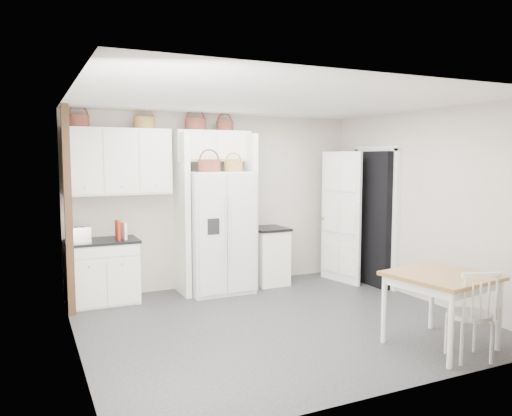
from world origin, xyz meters
TOP-DOWN VIEW (x-y plane):
  - floor at (0.00, 0.00)m, footprint 4.50×4.50m
  - ceiling at (0.00, 0.00)m, footprint 4.50×4.50m
  - wall_back at (0.00, 2.00)m, footprint 4.50×0.00m
  - wall_left at (-2.25, 0.00)m, footprint 0.00×4.00m
  - wall_right at (2.25, 0.00)m, footprint 0.00×4.00m
  - refrigerator at (-0.15, 1.61)m, footprint 0.91×0.73m
  - base_cab_left at (-1.76, 1.70)m, footprint 0.89×0.56m
  - base_cab_right at (0.72, 1.70)m, footprint 0.48×0.58m
  - dining_table at (1.16, -1.39)m, footprint 1.05×1.05m
  - windsor_chair at (1.17, -1.75)m, footprint 0.53×0.50m
  - counter_left at (-1.76, 1.70)m, footprint 0.93×0.60m
  - counter_right at (0.72, 1.70)m, footprint 0.52×0.61m
  - toaster at (-2.06, 1.64)m, footprint 0.28×0.16m
  - cookbook_red at (-1.57, 1.62)m, footprint 0.05×0.17m
  - cookbook_cream at (-1.49, 1.62)m, footprint 0.06×0.16m
  - basket_upper_a at (-2.00, 1.83)m, footprint 0.28×0.28m
  - basket_upper_c at (-1.14, 1.83)m, footprint 0.28×0.28m
  - basket_bridge_a at (-0.40, 1.83)m, footprint 0.31×0.31m
  - basket_bridge_b at (0.05, 1.83)m, footprint 0.25×0.25m
  - basket_fridge_a at (-0.31, 1.51)m, footprint 0.32×0.32m
  - basket_fridge_b at (0.06, 1.51)m, footprint 0.27×0.27m
  - upper_cabinet at (-1.50, 1.83)m, footprint 1.40×0.34m
  - bridge_cabinet at (-0.15, 1.83)m, footprint 1.12×0.34m
  - fridge_panel_left at (-0.66, 1.70)m, footprint 0.08×0.60m
  - fridge_panel_right at (0.36, 1.70)m, footprint 0.08×0.60m
  - trim_post at (-2.20, 1.35)m, footprint 0.09×0.09m
  - doorway_void at (2.16, 1.00)m, footprint 0.18×0.85m
  - door_slab at (1.80, 1.33)m, footprint 0.21×0.79m

SIDE VIEW (x-z plane):
  - floor at x=0.00m, z-range 0.00..0.00m
  - dining_table at x=1.16m, z-range 0.00..0.77m
  - base_cab_left at x=-1.76m, z-range 0.00..0.82m
  - base_cab_right at x=0.72m, z-range 0.00..0.84m
  - windsor_chair at x=1.17m, z-range 0.00..0.88m
  - counter_left at x=-1.76m, z-range 0.82..0.86m
  - counter_right at x=0.72m, z-range 0.84..0.88m
  - refrigerator at x=-0.15m, z-range 0.00..1.76m
  - toaster at x=-2.06m, z-range 0.86..1.06m
  - cookbook_cream at x=-1.49m, z-range 0.86..1.09m
  - cookbook_red at x=-1.57m, z-range 0.86..1.12m
  - doorway_void at x=2.16m, z-range 0.00..2.05m
  - door_slab at x=1.80m, z-range 0.00..2.05m
  - fridge_panel_left at x=-0.66m, z-range 0.00..2.30m
  - fridge_panel_right at x=0.36m, z-range 0.00..2.30m
  - wall_back at x=0.00m, z-range -0.95..3.55m
  - wall_left at x=-2.25m, z-range -0.70..3.30m
  - wall_right at x=2.25m, z-range -0.70..3.30m
  - trim_post at x=-2.20m, z-range 0.00..2.60m
  - basket_fridge_b at x=0.06m, z-range 1.76..1.90m
  - basket_fridge_a at x=-0.31m, z-range 1.76..1.93m
  - upper_cabinet at x=-1.50m, z-range 1.45..2.35m
  - bridge_cabinet at x=-0.15m, z-range 1.90..2.35m
  - basket_bridge_b at x=0.05m, z-range 2.35..2.49m
  - basket_upper_a at x=-2.00m, z-range 2.35..2.51m
  - basket_upper_c at x=-1.14m, z-range 2.35..2.51m
  - basket_bridge_a at x=-0.40m, z-range 2.35..2.52m
  - ceiling at x=0.00m, z-range 2.60..2.60m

